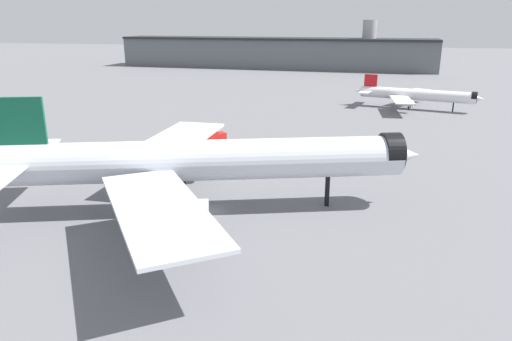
% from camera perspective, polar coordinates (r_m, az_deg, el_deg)
% --- Properties ---
extents(ground, '(900.00, 900.00, 0.00)m').
position_cam_1_polar(ground, '(70.83, -5.73, -4.94)').
color(ground, slate).
extents(airliner_near_gate, '(64.64, 57.78, 17.23)m').
position_cam_1_polar(airliner_near_gate, '(69.06, -6.98, 1.10)').
color(airliner_near_gate, silver).
rests_on(airliner_near_gate, ground).
extents(airliner_far_taxiway, '(38.53, 34.53, 10.11)m').
position_cam_1_polar(airliner_far_taxiway, '(159.23, 18.59, 8.61)').
color(airliner_far_taxiway, white).
rests_on(airliner_far_taxiway, ground).
extents(terminal_building, '(181.07, 34.83, 26.86)m').
position_cam_1_polar(terminal_building, '(281.01, 2.34, 13.96)').
color(terminal_building, slate).
rests_on(terminal_building, ground).
extents(service_truck_front, '(5.55, 5.48, 3.00)m').
position_cam_1_polar(service_truck_front, '(108.64, -5.13, 4.03)').
color(service_truck_front, black).
rests_on(service_truck_front, ground).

